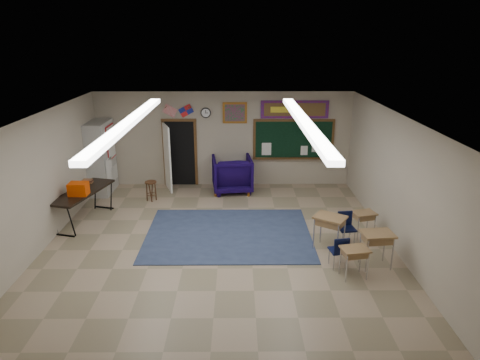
{
  "coord_description": "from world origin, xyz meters",
  "views": [
    {
      "loc": [
        0.42,
        -8.7,
        4.66
      ],
      "look_at": [
        0.49,
        1.5,
        1.17
      ],
      "focal_mm": 32.0,
      "sensor_mm": 36.0,
      "label": 1
    }
  ],
  "objects_px": {
    "wooden_stool": "(151,191)",
    "student_desk_front_right": "(363,223)",
    "student_desk_front_left": "(329,231)",
    "wingback_armchair": "(232,174)",
    "folding_table": "(84,205)"
  },
  "relations": [
    {
      "from": "student_desk_front_right",
      "to": "folding_table",
      "type": "bearing_deg",
      "value": 157.13
    },
    {
      "from": "wingback_armchair",
      "to": "student_desk_front_right",
      "type": "relative_size",
      "value": 1.91
    },
    {
      "from": "wingback_armchair",
      "to": "wooden_stool",
      "type": "xyz_separation_m",
      "value": [
        -2.37,
        -0.81,
        -0.24
      ]
    },
    {
      "from": "wooden_stool",
      "to": "student_desk_front_right",
      "type": "bearing_deg",
      "value": -23.39
    },
    {
      "from": "folding_table",
      "to": "wooden_stool",
      "type": "distance_m",
      "value": 2.07
    },
    {
      "from": "wingback_armchair",
      "to": "student_desk_front_right",
      "type": "height_order",
      "value": "wingback_armchair"
    },
    {
      "from": "student_desk_front_left",
      "to": "student_desk_front_right",
      "type": "xyz_separation_m",
      "value": [
        0.95,
        0.64,
        -0.1
      ]
    },
    {
      "from": "wingback_armchair",
      "to": "student_desk_front_right",
      "type": "xyz_separation_m",
      "value": [
        3.18,
        -3.21,
        -0.2
      ]
    },
    {
      "from": "wingback_armchair",
      "to": "student_desk_front_right",
      "type": "distance_m",
      "value": 4.52
    },
    {
      "from": "wingback_armchair",
      "to": "folding_table",
      "type": "xyz_separation_m",
      "value": [
        -3.82,
        -2.28,
        -0.09
      ]
    },
    {
      "from": "student_desk_front_right",
      "to": "student_desk_front_left",
      "type": "bearing_deg",
      "value": -161.52
    },
    {
      "from": "wingback_armchair",
      "to": "student_desk_front_left",
      "type": "relative_size",
      "value": 1.44
    },
    {
      "from": "folding_table",
      "to": "wingback_armchair",
      "type": "bearing_deg",
      "value": 45.46
    },
    {
      "from": "student_desk_front_left",
      "to": "wingback_armchair",
      "type": "bearing_deg",
      "value": 153.67
    },
    {
      "from": "wingback_armchair",
      "to": "student_desk_front_left",
      "type": "xyz_separation_m",
      "value": [
        2.23,
        -3.85,
        -0.1
      ]
    }
  ]
}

